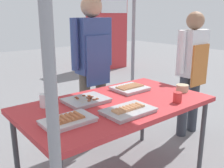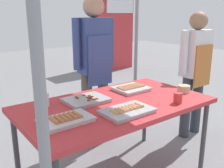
% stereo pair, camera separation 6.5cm
% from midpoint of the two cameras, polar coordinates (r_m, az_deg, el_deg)
% --- Properties ---
extents(stall_table, '(1.60, 0.90, 0.75)m').
position_cam_midpoint_polar(stall_table, '(2.18, 1.65, -5.42)').
color(stall_table, '#C63338').
rests_on(stall_table, ground).
extents(tray_grilled_sausages, '(0.31, 0.28, 0.05)m').
position_cam_midpoint_polar(tray_grilled_sausages, '(2.50, 4.98, -0.97)').
color(tray_grilled_sausages, silver).
rests_on(tray_grilled_sausages, stall_table).
extents(tray_meat_skewers, '(0.35, 0.28, 0.04)m').
position_cam_midpoint_polar(tray_meat_skewers, '(2.18, -4.94, -3.57)').
color(tray_meat_skewers, '#ADADB2').
rests_on(tray_meat_skewers, stall_table).
extents(tray_pork_links, '(0.36, 0.22, 0.05)m').
position_cam_midpoint_polar(tray_pork_links, '(1.79, -9.12, -7.86)').
color(tray_pork_links, silver).
rests_on(tray_pork_links, stall_table).
extents(tray_spring_rolls, '(0.39, 0.25, 0.05)m').
position_cam_midpoint_polar(tray_spring_rolls, '(1.93, 4.37, -5.96)').
color(tray_spring_rolls, '#ADADB2').
rests_on(tray_spring_rolls, stall_table).
extents(condiment_bowl, '(0.12, 0.12, 0.07)m').
position_cam_midpoint_polar(condiment_bowl, '(2.54, 16.35, -1.01)').
color(condiment_bowl, '#BFB28C').
rests_on(condiment_bowl, stall_table).
extents(drink_cup_near_edge, '(0.07, 0.07, 0.09)m').
position_cam_midpoint_polar(drink_cup_near_edge, '(2.21, 15.23, -3.01)').
color(drink_cup_near_edge, red).
rests_on(drink_cup_near_edge, stall_table).
extents(drink_cup_by_wok, '(0.07, 0.07, 0.11)m').
position_cam_midpoint_polar(drink_cup_by_wok, '(2.12, -13.96, -3.42)').
color(drink_cup_by_wok, white).
rests_on(drink_cup_by_wok, stall_table).
extents(vendor_woman, '(0.52, 0.23, 1.66)m').
position_cam_midpoint_polar(vendor_woman, '(2.84, -3.21, 5.51)').
color(vendor_woman, '#595147').
rests_on(vendor_woman, ground).
extents(customer_nearby, '(0.52, 0.22, 1.50)m').
position_cam_midpoint_polar(customer_nearby, '(3.20, 18.53, 3.88)').
color(customer_nearby, '#333842').
rests_on(customer_nearby, ground).
extents(neighbor_stall_left, '(0.94, 0.65, 2.08)m').
position_cam_midpoint_polar(neighbor_stall_left, '(7.16, 0.38, 11.96)').
color(neighbor_stall_left, '#C63338').
rests_on(neighbor_stall_left, ground).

